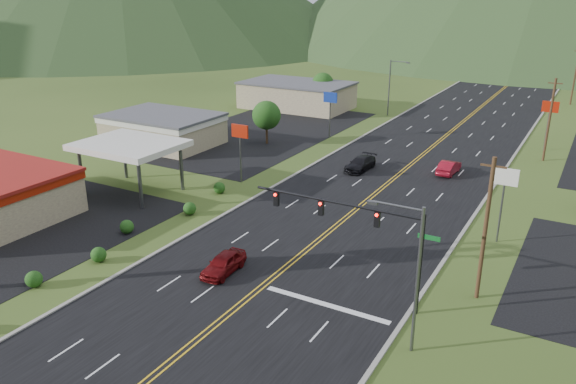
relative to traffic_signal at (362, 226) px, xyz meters
The scene contains 21 objects.
ground 16.32m from the traffic_signal, 114.86° to the right, with size 500.00×500.00×0.00m, color #2E4217.
road 16.32m from the traffic_signal, 114.86° to the right, with size 20.00×460.00×0.04m, color black.
curb_west 22.38m from the traffic_signal, 139.92° to the right, with size 0.30×460.00×0.14m, color gray.
traffic_signal is the anchor object (origin of this frame).
streetlight_east 6.17m from the traffic_signal, 40.39° to the right, with size 3.28×0.25×9.00m.
streetlight_west 58.88m from the traffic_signal, 107.97° to the left, with size 3.28×0.25×9.00m.
gas_canopy 29.59m from the traffic_signal, 164.30° to the left, with size 10.00×8.00×5.30m.
building_west_mid 45.46m from the traffic_signal, 148.05° to the left, with size 14.40×10.40×4.10m.
building_west_far 64.15m from the traffic_signal, 122.56° to the left, with size 18.40×11.40×4.50m.
pole_sign_west_a 26.00m from the traffic_signal, 142.00° to the left, with size 2.00×0.18×6.40m.
pole_sign_west_b 43.17m from the traffic_signal, 118.32° to the left, with size 2.00×0.18×6.40m.
pole_sign_east_a 15.45m from the traffic_signal, 65.05° to the left, with size 2.00×0.18×6.40m.
pole_sign_east_b 46.47m from the traffic_signal, 81.94° to the left, with size 2.00×0.18×6.40m.
tree_west_a 40.80m from the traffic_signal, 130.50° to the left, with size 3.84×3.84×5.82m.
tree_west_b 66.01m from the traffic_signal, 118.49° to the left, with size 3.84×3.84×5.82m.
utility_pole_a 8.08m from the traffic_signal, 29.72° to the left, with size 1.60×0.28×10.00m.
utility_pole_b 41.60m from the traffic_signal, 80.29° to the left, with size 1.60×0.28×10.00m.
utility_pole_c 81.31m from the traffic_signal, 85.05° to the left, with size 1.60×0.28×10.00m.
car_red_near 11.17m from the traffic_signal, behind, with size 1.77×4.39×1.50m, color #620A0C.
car_dark_mid 28.88m from the traffic_signal, 112.53° to the left, with size 2.10×5.17×1.50m, color black.
car_red_far 30.45m from the traffic_signal, 93.24° to the left, with size 1.61×4.60×1.52m, color maroon.
Camera 1 is at (18.87, -17.53, 19.96)m, focal length 35.00 mm.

